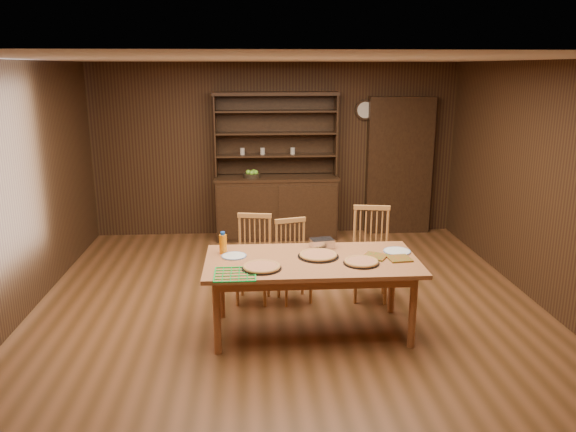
{
  "coord_description": "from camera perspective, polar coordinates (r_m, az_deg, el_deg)",
  "views": [
    {
      "loc": [
        -0.38,
        -5.5,
        2.53
      ],
      "look_at": [
        0.02,
        0.4,
        0.95
      ],
      "focal_mm": 35.0,
      "sensor_mm": 36.0,
      "label": 1
    }
  ],
  "objects": [
    {
      "name": "chair_left",
      "position": [
        6.22,
        -3.5,
        -4.02
      ],
      "size": [
        0.46,
        0.44,
        0.97
      ],
      "rotation": [
        0.0,
        0.0,
        -0.17
      ],
      "color": "#C67E44",
      "rests_on": "floor"
    },
    {
      "name": "pot_holder_a",
      "position": [
        5.47,
        11.23,
        -4.25
      ],
      "size": [
        0.23,
        0.23,
        0.02
      ],
      "primitive_type": "cube",
      "rotation": [
        0.0,
        0.0,
        0.1
      ],
      "color": "#B02414",
      "rests_on": "dining_table"
    },
    {
      "name": "floor",
      "position": [
        6.06,
        0.11,
        -9.72
      ],
      "size": [
        6.0,
        6.0,
        0.0
      ],
      "primitive_type": "plane",
      "color": "brown",
      "rests_on": "ground"
    },
    {
      "name": "fruit_bowl",
      "position": [
        8.33,
        -3.68,
        4.22
      ],
      "size": [
        0.26,
        0.26,
        0.12
      ],
      "color": "black",
      "rests_on": "china_hutch"
    },
    {
      "name": "plate_left",
      "position": [
        5.46,
        -5.51,
        -4.06
      ],
      "size": [
        0.24,
        0.24,
        0.02
      ],
      "color": "silver",
      "rests_on": "dining_table"
    },
    {
      "name": "pizza_center",
      "position": [
        5.43,
        3.09,
        -4.0
      ],
      "size": [
        0.4,
        0.4,
        0.04
      ],
      "color": "black",
      "rests_on": "dining_table"
    },
    {
      "name": "room_shell",
      "position": [
        5.59,
        0.12,
        5.14
      ],
      "size": [
        6.0,
        6.0,
        6.0
      ],
      "color": "white",
      "rests_on": "floor"
    },
    {
      "name": "juice_bottle",
      "position": [
        5.54,
        -6.62,
        -2.8
      ],
      "size": [
        0.07,
        0.07,
        0.22
      ],
      "color": "orange",
      "rests_on": "dining_table"
    },
    {
      "name": "doorway",
      "position": [
        8.83,
        11.22,
        5.0
      ],
      "size": [
        1.0,
        0.18,
        2.1
      ],
      "primitive_type": "cube",
      "color": "#311F10",
      "rests_on": "floor"
    },
    {
      "name": "pizza_left",
      "position": [
        5.12,
        -2.69,
        -5.2
      ],
      "size": [
        0.36,
        0.36,
        0.04
      ],
      "color": "black",
      "rests_on": "dining_table"
    },
    {
      "name": "cooling_rack",
      "position": [
        5.0,
        -5.4,
        -5.89
      ],
      "size": [
        0.37,
        0.37,
        0.02
      ],
      "primitive_type": null,
      "rotation": [
        0.0,
        0.0,
        -0.03
      ],
      "color": "green",
      "rests_on": "dining_table"
    },
    {
      "name": "wall_clock",
      "position": [
        8.65,
        7.83,
        10.63
      ],
      "size": [
        0.3,
        0.05,
        0.3
      ],
      "color": "#311F10",
      "rests_on": "room_shell"
    },
    {
      "name": "pot_holder_b",
      "position": [
        5.49,
        8.83,
        -4.07
      ],
      "size": [
        0.29,
        0.29,
        0.02
      ],
      "primitive_type": "cube",
      "rotation": [
        0.0,
        0.0,
        -0.54
      ],
      "color": "#B02414",
      "rests_on": "dining_table"
    },
    {
      "name": "foil_dish",
      "position": [
        5.7,
        3.46,
        -2.79
      ],
      "size": [
        0.25,
        0.2,
        0.09
      ],
      "primitive_type": "cube",
      "rotation": [
        0.0,
        0.0,
        0.19
      ],
      "color": "silver",
      "rests_on": "dining_table"
    },
    {
      "name": "dining_table",
      "position": [
        5.4,
        2.42,
        -5.15
      ],
      "size": [
        2.03,
        1.01,
        0.75
      ],
      "color": "#A16538",
      "rests_on": "floor"
    },
    {
      "name": "chair_right",
      "position": [
        6.34,
        8.4,
        -3.42
      ],
      "size": [
        0.49,
        0.47,
        1.04
      ],
      "rotation": [
        0.0,
        0.0,
        -0.17
      ],
      "color": "#C67E44",
      "rests_on": "floor"
    },
    {
      "name": "china_hutch",
      "position": [
        8.48,
        -1.19,
        1.75
      ],
      "size": [
        1.84,
        0.52,
        2.17
      ],
      "color": "#311F10",
      "rests_on": "floor"
    },
    {
      "name": "plate_right",
      "position": [
        5.67,
        11.01,
        -3.54
      ],
      "size": [
        0.27,
        0.27,
        0.02
      ],
      "color": "silver",
      "rests_on": "dining_table"
    },
    {
      "name": "chair_center",
      "position": [
        6.23,
        0.48,
        -4.26
      ],
      "size": [
        0.45,
        0.44,
        0.91
      ],
      "rotation": [
        0.0,
        0.0,
        0.26
      ],
      "color": "#C67E44",
      "rests_on": "floor"
    },
    {
      "name": "pizza_right",
      "position": [
        5.29,
        7.46,
        -4.64
      ],
      "size": [
        0.34,
        0.34,
        0.04
      ],
      "color": "black",
      "rests_on": "dining_table"
    }
  ]
}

